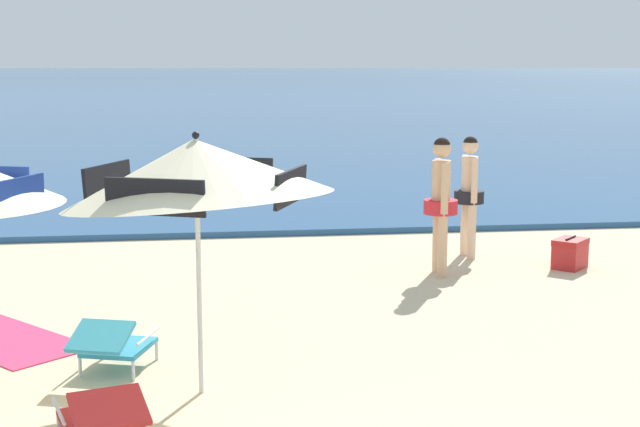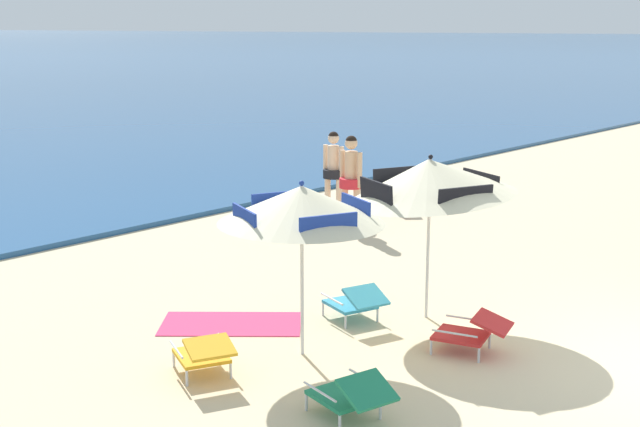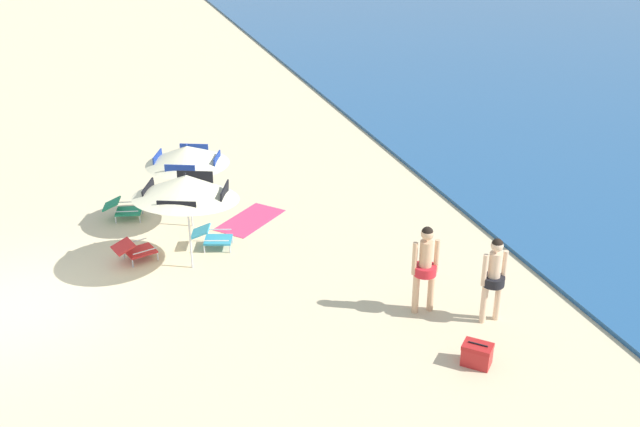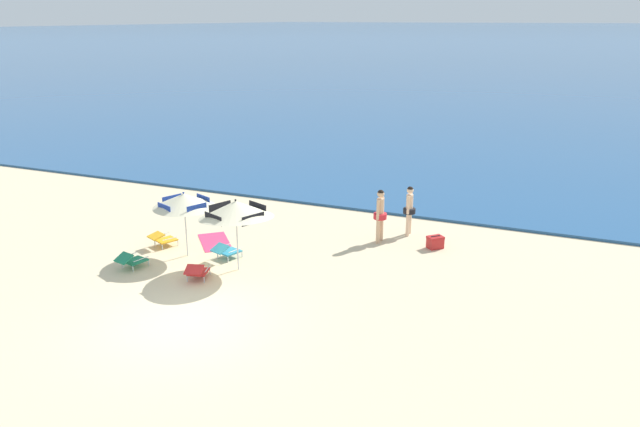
# 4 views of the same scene
# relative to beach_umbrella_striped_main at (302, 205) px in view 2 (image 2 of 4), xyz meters

# --- Properties ---
(beach_umbrella_striped_main) EXTENTS (2.50, 2.50, 2.07)m
(beach_umbrella_striped_main) POSITION_rel_beach_umbrella_striped_main_xyz_m (0.00, 0.00, 0.00)
(beach_umbrella_striped_main) COLOR silver
(beach_umbrella_striped_main) RESTS_ON ground
(beach_umbrella_striped_second) EXTENTS (3.11, 3.12, 2.23)m
(beach_umbrella_striped_second) POSITION_rel_beach_umbrella_striped_main_xyz_m (2.03, -0.34, 0.07)
(beach_umbrella_striped_second) COLOR silver
(beach_umbrella_striped_second) RESTS_ON ground
(lounge_chair_under_umbrella) EXTENTS (0.78, 0.99, 0.51)m
(lounge_chair_under_umbrella) POSITION_rel_beach_umbrella_striped_main_xyz_m (1.27, 0.24, -1.52)
(lounge_chair_under_umbrella) COLOR teal
(lounge_chair_under_umbrella) RESTS_ON ground
(lounge_chair_beside_umbrella) EXTENTS (0.83, 0.99, 0.49)m
(lounge_chair_beside_umbrella) POSITION_rel_beach_umbrella_striped_main_xyz_m (-1.20, 0.35, -1.52)
(lounge_chair_beside_umbrella) COLOR gold
(lounge_chair_beside_umbrella) RESTS_ON ground
(lounge_chair_facing_sea) EXTENTS (0.76, 0.98, 0.50)m
(lounge_chair_facing_sea) POSITION_rel_beach_umbrella_striped_main_xyz_m (1.35, -1.46, -1.52)
(lounge_chair_facing_sea) COLOR red
(lounge_chair_facing_sea) RESTS_ON ground
(lounge_chair_spare_folded) EXTENTS (0.72, 0.98, 0.52)m
(lounge_chair_spare_folded) POSITION_rel_beach_umbrella_striped_main_xyz_m (-0.92, -1.52, -1.52)
(lounge_chair_spare_folded) COLOR #1E7F56
(lounge_chair_spare_folded) RESTS_ON ground
(person_standing_near_shore) EXTENTS (0.44, 0.53, 1.79)m
(person_standing_near_shore) POSITION_rel_beach_umbrella_striped_main_xyz_m (5.14, 3.56, -0.76)
(person_standing_near_shore) COLOR #D8A87F
(person_standing_near_shore) RESTS_ON ground
(person_standing_beside) EXTENTS (0.42, 0.51, 1.71)m
(person_standing_beside) POSITION_rel_beach_umbrella_striped_main_xyz_m (5.84, 4.61, -0.80)
(person_standing_beside) COLOR beige
(person_standing_beside) RESTS_ON ground
(cooler_box) EXTENTS (0.60, 0.60, 0.43)m
(cooler_box) POSITION_rel_beach_umbrella_striped_main_xyz_m (6.98, 3.70, -1.59)
(cooler_box) COLOR red
(cooler_box) RESTS_ON ground
(beach_towel) EXTENTS (1.87, 1.95, 0.01)m
(beach_towel) POSITION_rel_beach_umbrella_striped_main_xyz_m (0.12, 1.37, -1.79)
(beach_towel) COLOR #DB3866
(beach_towel) RESTS_ON ground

